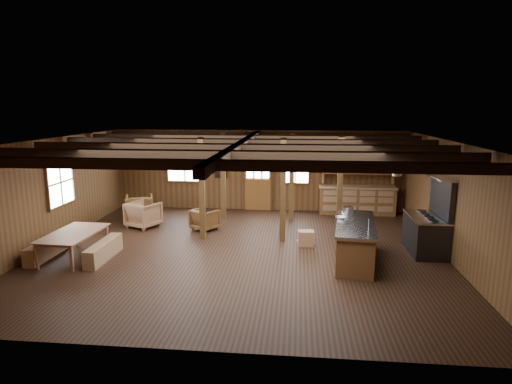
{
  "coord_description": "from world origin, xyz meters",
  "views": [
    {
      "loc": [
        1.38,
        -10.21,
        3.61
      ],
      "look_at": [
        0.25,
        1.23,
        1.3
      ],
      "focal_mm": 30.0,
      "sensor_mm": 36.0,
      "label": 1
    }
  ],
  "objects_px": {
    "kitchen_island": "(355,241)",
    "commercial_range": "(428,228)",
    "dining_table": "(76,245)",
    "armchair_c": "(143,214)",
    "armchair_b": "(205,219)",
    "armchair_a": "(140,207)"
  },
  "relations": [
    {
      "from": "kitchen_island",
      "to": "armchair_c",
      "type": "xyz_separation_m",
      "value": [
        -6.0,
        2.32,
        -0.09
      ]
    },
    {
      "from": "dining_table",
      "to": "armchair_c",
      "type": "relative_size",
      "value": 2.14
    },
    {
      "from": "armchair_b",
      "to": "armchair_a",
      "type": "bearing_deg",
      "value": 10.65
    },
    {
      "from": "kitchen_island",
      "to": "armchair_a",
      "type": "distance_m",
      "value": 7.23
    },
    {
      "from": "dining_table",
      "to": "armchair_c",
      "type": "height_order",
      "value": "armchair_c"
    },
    {
      "from": "dining_table",
      "to": "armchair_a",
      "type": "height_order",
      "value": "armchair_a"
    },
    {
      "from": "dining_table",
      "to": "kitchen_island",
      "type": "bearing_deg",
      "value": -83.86
    },
    {
      "from": "commercial_range",
      "to": "armchair_c",
      "type": "bearing_deg",
      "value": 169.15
    },
    {
      "from": "armchair_a",
      "to": "armchair_b",
      "type": "relative_size",
      "value": 1.25
    },
    {
      "from": "kitchen_island",
      "to": "dining_table",
      "type": "distance_m",
      "value": 6.68
    },
    {
      "from": "commercial_range",
      "to": "armchair_b",
      "type": "xyz_separation_m",
      "value": [
        -5.98,
        1.42,
        -0.32
      ]
    },
    {
      "from": "armchair_a",
      "to": "armchair_b",
      "type": "bearing_deg",
      "value": 137.07
    },
    {
      "from": "kitchen_island",
      "to": "commercial_range",
      "type": "relative_size",
      "value": 1.32
    },
    {
      "from": "commercial_range",
      "to": "armchair_b",
      "type": "relative_size",
      "value": 2.85
    },
    {
      "from": "armchair_c",
      "to": "dining_table",
      "type": "bearing_deg",
      "value": 101.23
    },
    {
      "from": "commercial_range",
      "to": "dining_table",
      "type": "distance_m",
      "value": 8.65
    },
    {
      "from": "kitchen_island",
      "to": "armchair_c",
      "type": "bearing_deg",
      "value": 165.74
    },
    {
      "from": "dining_table",
      "to": "armchair_a",
      "type": "bearing_deg",
      "value": -1.05
    },
    {
      "from": "dining_table",
      "to": "armchair_b",
      "type": "relative_size",
      "value": 2.65
    },
    {
      "from": "kitchen_island",
      "to": "dining_table",
      "type": "relative_size",
      "value": 1.42
    },
    {
      "from": "commercial_range",
      "to": "dining_table",
      "type": "height_order",
      "value": "commercial_range"
    },
    {
      "from": "dining_table",
      "to": "armchair_c",
      "type": "xyz_separation_m",
      "value": [
        0.66,
        2.8,
        0.07
      ]
    }
  ]
}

